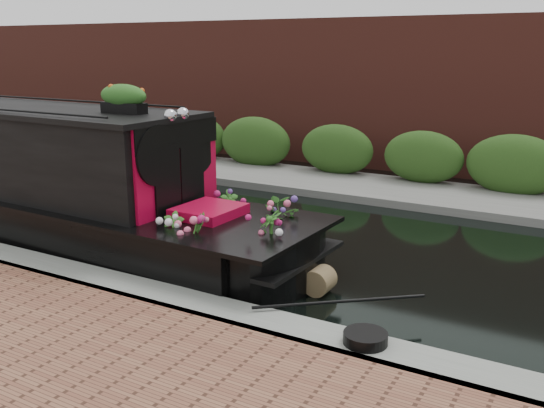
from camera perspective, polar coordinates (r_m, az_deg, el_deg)
The scene contains 7 objects.
ground at distance 11.20m, azimuth -5.40°, elevation -2.31°, with size 80.00×80.00×0.00m, color black.
near_bank_coping at distance 8.87m, azimuth -17.86°, elevation -7.59°, with size 40.00×0.60×0.50m, color gray.
far_bank_path at distance 14.71m, azimuth 4.05°, elevation 1.82°, with size 40.00×2.40×0.34m, color slate.
far_hedge at distance 15.50m, azimuth 5.51°, elevation 2.45°, with size 40.00×1.10×2.80m, color #284A18.
far_brick_wall at distance 17.40m, azimuth 8.39°, elevation 3.70°, with size 40.00×1.00×8.00m, color maroon.
rope_fender at distance 8.25m, azimuth 4.52°, elevation -7.22°, with size 0.37×0.37×0.36m, color brown.
coiled_mooring_rope at distance 6.51m, azimuth 8.79°, elevation -12.36°, with size 0.47×0.47×0.12m, color black.
Camera 1 is at (6.23, -8.72, 3.24)m, focal length 40.00 mm.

